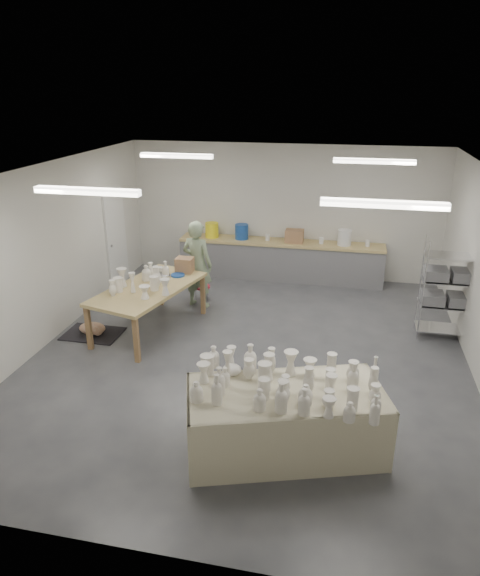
% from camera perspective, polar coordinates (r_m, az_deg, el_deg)
% --- Properties ---
extents(room, '(8.00, 8.02, 3.00)m').
position_cam_1_polar(room, '(7.90, 0.50, 6.07)').
color(room, '#424449').
rests_on(room, ground).
extents(back_counter, '(4.60, 0.60, 1.24)m').
position_cam_1_polar(back_counter, '(11.74, 4.45, 3.26)').
color(back_counter, tan).
rests_on(back_counter, ground).
extents(wire_shelf, '(0.88, 0.48, 1.80)m').
position_cam_1_polar(wire_shelf, '(9.53, 22.04, -0.00)').
color(wire_shelf, silver).
rests_on(wire_shelf, ground).
extents(drying_table, '(2.56, 1.80, 1.19)m').
position_cam_1_polar(drying_table, '(6.38, 5.00, -14.09)').
color(drying_table, olive).
rests_on(drying_table, ground).
extents(work_table, '(1.64, 2.45, 1.21)m').
position_cam_1_polar(work_table, '(9.28, -9.87, 0.32)').
color(work_table, tan).
rests_on(work_table, ground).
extents(rug, '(1.00, 0.70, 0.02)m').
position_cam_1_polar(rug, '(9.63, -16.02, -4.90)').
color(rug, black).
rests_on(rug, ground).
extents(cat, '(0.50, 0.38, 0.21)m').
position_cam_1_polar(cat, '(9.56, -16.01, -4.34)').
color(cat, white).
rests_on(cat, rug).
extents(potter, '(0.73, 0.57, 1.76)m').
position_cam_1_polar(potter, '(10.16, -4.76, 2.64)').
color(potter, '#94AB84').
rests_on(potter, ground).
extents(red_stool, '(0.44, 0.44, 0.32)m').
position_cam_1_polar(red_stool, '(10.61, -4.25, 0.06)').
color(red_stool, red).
rests_on(red_stool, ground).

